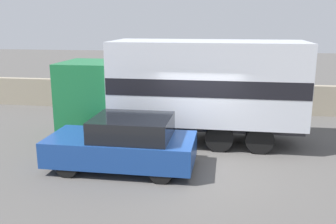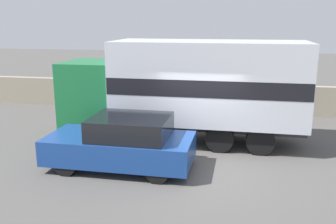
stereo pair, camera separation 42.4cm
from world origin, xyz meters
The scene contains 4 objects.
ground_plane centered at (0.00, 0.00, 0.00)m, with size 80.00×80.00×0.00m, color #514F4C.
stone_wall_backdrop centered at (0.00, 6.88, 0.64)m, with size 60.00×0.35×1.29m.
box_truck centered at (-0.48, 2.51, 1.88)m, with size 7.97×2.39×3.34m.
car_hatchback centered at (-1.91, -0.21, 0.72)m, with size 3.98×1.83×1.47m.
Camera 2 is at (1.20, -9.49, 3.97)m, focal length 40.00 mm.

